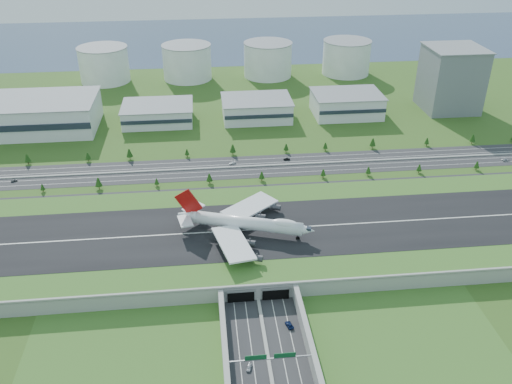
{
  "coord_description": "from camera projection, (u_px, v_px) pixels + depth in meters",
  "views": [
    {
      "loc": [
        -22.87,
        -253.48,
        175.21
      ],
      "look_at": [
        8.0,
        35.0,
        12.67
      ],
      "focal_mm": 38.0,
      "sensor_mm": 36.0,
      "label": 1
    }
  ],
  "objects": [
    {
      "name": "hangar_mid_a",
      "position": [
        158.0,
        113.0,
        463.23
      ],
      "size": [
        58.0,
        42.0,
        15.0
      ],
      "primitive_type": "cube",
      "color": "silver",
      "rests_on": "ground"
    },
    {
      "name": "car_2",
      "position": [
        289.0,
        325.0,
        247.81
      ],
      "size": [
        4.01,
        6.17,
        1.58
      ],
      "primitive_type": "imported",
      "rotation": [
        0.0,
        0.0,
        3.41
      ],
      "color": "#0E1C47",
      "rests_on": "ground"
    },
    {
      "name": "bay_water",
      "position": [
        215.0,
        39.0,
        724.01
      ],
      "size": [
        1200.0,
        260.0,
        0.06
      ],
      "primitive_type": "cube",
      "color": "#344765",
      "rests_on": "ground"
    },
    {
      "name": "car_5",
      "position": [
        287.0,
        159.0,
        400.14
      ],
      "size": [
        4.78,
        1.73,
        1.57
      ],
      "primitive_type": "imported",
      "rotation": [
        0.0,
        0.0,
        -1.56
      ],
      "color": "black",
      "rests_on": "ground"
    },
    {
      "name": "car_7",
      "position": [
        232.0,
        163.0,
        394.52
      ],
      "size": [
        5.56,
        4.04,
        1.5
      ],
      "primitive_type": "imported",
      "rotation": [
        0.0,
        0.0,
        -1.15
      ],
      "color": "white",
      "rests_on": "ground"
    },
    {
      "name": "fuel_tank_d",
      "position": [
        346.0,
        58.0,
        580.53
      ],
      "size": [
        50.0,
        50.0,
        35.0
      ],
      "primitive_type": "cylinder",
      "color": "silver",
      "rests_on": "ground"
    },
    {
      "name": "hangar_west",
      "position": [
        22.0,
        115.0,
        446.24
      ],
      "size": [
        120.0,
        60.0,
        25.0
      ],
      "primitive_type": "cube",
      "color": "silver",
      "rests_on": "ground"
    },
    {
      "name": "fuel_tank_b",
      "position": [
        187.0,
        62.0,
        564.76
      ],
      "size": [
        50.0,
        50.0,
        35.0
      ],
      "primitive_type": "cylinder",
      "color": "silver",
      "rests_on": "ground"
    },
    {
      "name": "underpass_road",
      "position": [
        272.0,
        374.0,
        219.72
      ],
      "size": [
        38.8,
        120.4,
        8.0
      ],
      "color": "#28282B",
      "rests_on": "ground"
    },
    {
      "name": "car_4",
      "position": [
        14.0,
        180.0,
        370.84
      ],
      "size": [
        4.67,
        3.31,
        1.48
      ],
      "primitive_type": "imported",
      "rotation": [
        0.0,
        0.0,
        1.98
      ],
      "color": "#55565A",
      "rests_on": "ground"
    },
    {
      "name": "tree_row",
      "position": [
        244.0,
        160.0,
        390.36
      ],
      "size": [
        507.9,
        48.68,
        8.36
      ],
      "color": "#3D2819",
      "rests_on": "ground"
    },
    {
      "name": "boeing_747",
      "position": [
        245.0,
        223.0,
        297.95
      ],
      "size": [
        76.03,
        70.7,
        24.38
      ],
      "rotation": [
        0.0,
        0.0,
        -0.32
      ],
      "color": "white",
      "rests_on": "airfield_deck"
    },
    {
      "name": "ground",
      "position": [
        249.0,
        242.0,
        307.65
      ],
      "size": [
        1200.0,
        1200.0,
        0.0
      ],
      "primitive_type": "plane",
      "color": "#1E4B17",
      "rests_on": "ground"
    },
    {
      "name": "hangar_mid_c",
      "position": [
        346.0,
        104.0,
        477.56
      ],
      "size": [
        58.0,
        42.0,
        19.0
      ],
      "primitive_type": "cube",
      "color": "silver",
      "rests_on": "ground"
    },
    {
      "name": "car_0",
      "position": [
        249.0,
        367.0,
        225.93
      ],
      "size": [
        3.07,
        4.84,
        1.54
      ],
      "primitive_type": "imported",
      "rotation": [
        0.0,
        0.0,
        -0.3
      ],
      "color": "silver",
      "rests_on": "ground"
    },
    {
      "name": "hangar_mid_b",
      "position": [
        256.0,
        109.0,
        470.63
      ],
      "size": [
        58.0,
        42.0,
        17.0
      ],
      "primitive_type": "cube",
      "color": "silver",
      "rests_on": "ground"
    },
    {
      "name": "office_tower",
      "position": [
        451.0,
        79.0,
        481.92
      ],
      "size": [
        46.0,
        46.0,
        55.0
      ],
      "primitive_type": "cube",
      "color": "slate",
      "rests_on": "ground"
    },
    {
      "name": "airfield_deck",
      "position": [
        249.0,
        236.0,
        305.56
      ],
      "size": [
        520.0,
        100.0,
        9.2
      ],
      "color": "#989792",
      "rests_on": "ground"
    },
    {
      "name": "sign_gantry_near",
      "position": [
        270.0,
        359.0,
        221.8
      ],
      "size": [
        38.7,
        0.7,
        9.8
      ],
      "color": "gray",
      "rests_on": "ground"
    },
    {
      "name": "car_6",
      "position": [
        506.0,
        160.0,
        399.31
      ],
      "size": [
        5.69,
        2.91,
        1.54
      ],
      "primitive_type": "imported",
      "rotation": [
        0.0,
        0.0,
        1.64
      ],
      "color": "silver",
      "rests_on": "ground"
    },
    {
      "name": "north_expressway",
      "position": [
        236.0,
        167.0,
        390.02
      ],
      "size": [
        560.0,
        36.0,
        0.12
      ],
      "primitive_type": "cube",
      "color": "#28282B",
      "rests_on": "ground"
    },
    {
      "name": "fuel_tank_a",
      "position": [
        104.0,
        65.0,
        556.87
      ],
      "size": [
        50.0,
        50.0,
        35.0
      ],
      "primitive_type": "cylinder",
      "color": "silver",
      "rests_on": "ground"
    },
    {
      "name": "fuel_tank_c",
      "position": [
        268.0,
        60.0,
        572.65
      ],
      "size": [
        50.0,
        50.0,
        35.0
      ],
      "primitive_type": "cylinder",
      "color": "silver",
      "rests_on": "ground"
    }
  ]
}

